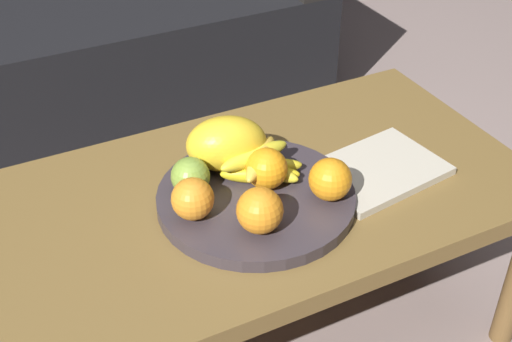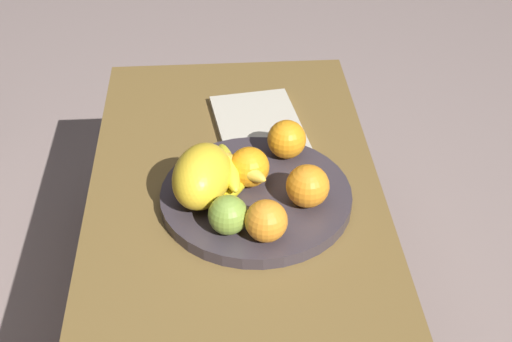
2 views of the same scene
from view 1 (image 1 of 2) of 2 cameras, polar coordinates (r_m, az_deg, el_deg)
coffee_table at (r=1.31m, az=-3.02°, el=-4.04°), size 1.22×0.58×0.42m
couch at (r=2.33m, az=-16.97°, el=11.32°), size 1.70×0.70×0.90m
fruit_bowl at (r=1.27m, az=0.00°, el=-2.29°), size 0.37×0.37×0.03m
melon_large_front at (r=1.30m, az=-2.48°, el=2.30°), size 0.18×0.14×0.11m
orange_front at (r=1.26m, az=0.89°, el=0.20°), size 0.08×0.08×0.08m
orange_left at (r=1.19m, az=-5.29°, el=-2.32°), size 0.08×0.08×0.08m
orange_right at (r=1.24m, az=6.19°, el=-0.69°), size 0.08×0.08×0.08m
orange_back at (r=1.16m, az=0.32°, el=-3.30°), size 0.08×0.08×0.08m
apple_front at (r=1.25m, az=-5.47°, el=-0.44°), size 0.07×0.07×0.07m
banana_bunch at (r=1.29m, az=0.34°, el=0.53°), size 0.17×0.15×0.06m
magazine at (r=1.37m, az=10.06°, el=0.07°), size 0.27×0.21×0.02m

